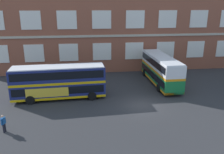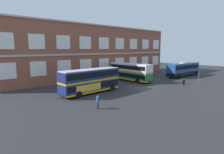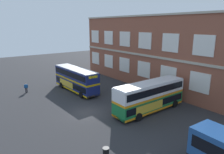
# 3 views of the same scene
# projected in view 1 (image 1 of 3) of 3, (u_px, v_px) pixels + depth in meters

# --- Properties ---
(ground_plane) EXTENTS (120.00, 120.00, 0.00)m
(ground_plane) POSITION_uv_depth(u_px,v_px,m) (137.00, 99.00, 28.14)
(ground_plane) COLOR #2B2B2D
(brick_terminal_building) EXTENTS (49.05, 8.19, 13.19)m
(brick_terminal_building) POSITION_uv_depth(u_px,v_px,m) (130.00, 31.00, 41.59)
(brick_terminal_building) COLOR brown
(brick_terminal_building) RESTS_ON ground
(double_decker_near) EXTENTS (11.10, 3.23, 4.07)m
(double_decker_near) POSITION_uv_depth(u_px,v_px,m) (59.00, 82.00, 27.64)
(double_decker_near) COLOR navy
(double_decker_near) RESTS_ON ground
(double_decker_middle) EXTENTS (2.92, 11.02, 4.07)m
(double_decker_middle) POSITION_uv_depth(u_px,v_px,m) (161.00, 69.00, 33.04)
(double_decker_middle) COLOR #197038
(double_decker_middle) RESTS_ON ground
(waiting_passenger) EXTENTS (0.34, 0.64, 1.70)m
(waiting_passenger) POSITION_uv_depth(u_px,v_px,m) (4.00, 123.00, 20.45)
(waiting_passenger) COLOR black
(waiting_passenger) RESTS_ON ground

